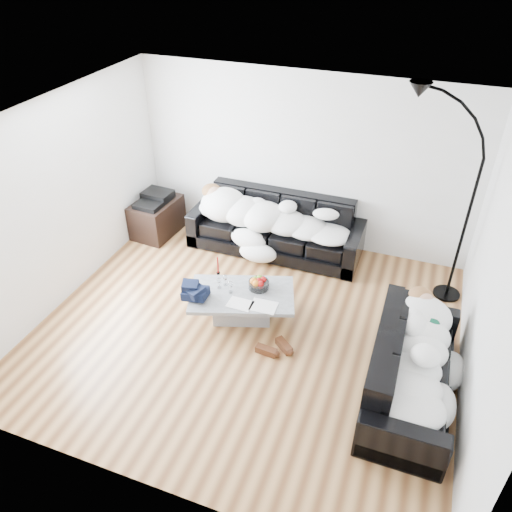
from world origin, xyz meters
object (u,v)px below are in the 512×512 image
(wine_glass_a, at_px, (225,280))
(wine_glass_c, at_px, (231,287))
(sofa_right, at_px, (413,367))
(coffee_table, at_px, (242,305))
(sleeper_back, at_px, (275,214))
(sleeper_right, at_px, (417,351))
(wine_glass_b, at_px, (219,283))
(floor_lamp, at_px, (467,217))
(av_cabinet, at_px, (157,217))
(stereo, at_px, (155,198))
(candle_left, at_px, (218,266))
(candle_right, at_px, (218,267))
(sofa_back, at_px, (276,225))
(shoes, at_px, (275,348))
(fruit_bowl, at_px, (259,283))

(wine_glass_a, xyz_separation_m, wine_glass_c, (0.12, -0.12, 0.01))
(sofa_right, xyz_separation_m, coffee_table, (-2.13, 0.53, -0.21))
(sleeper_back, height_order, sleeper_right, sleeper_back)
(wine_glass_b, height_order, floor_lamp, floor_lamp)
(av_cabinet, distance_m, stereo, 0.35)
(candle_left, relative_size, av_cabinet, 0.32)
(candle_right, bearing_deg, sofa_back, 75.96)
(sofa_right, bearing_deg, candle_left, 72.57)
(wine_glass_c, relative_size, floor_lamp, 0.07)
(wine_glass_a, relative_size, wine_glass_b, 1.03)
(wine_glass_a, relative_size, shoes, 0.36)
(sleeper_right, bearing_deg, stereo, 64.71)
(sofa_back, bearing_deg, fruit_bowl, -79.68)
(fruit_bowl, distance_m, candle_left, 0.61)
(sofa_back, distance_m, sleeper_right, 3.11)
(wine_glass_b, height_order, shoes, wine_glass_b)
(av_cabinet, bearing_deg, wine_glass_a, -32.30)
(sofa_right, distance_m, wine_glass_b, 2.49)
(candle_left, bearing_deg, sleeper_right, -17.43)
(sleeper_back, xyz_separation_m, wine_glass_a, (-0.15, -1.49, -0.19))
(sleeper_right, relative_size, coffee_table, 1.30)
(stereo, xyz_separation_m, floor_lamp, (4.46, -0.05, 0.58))
(wine_glass_b, height_order, candle_left, candle_left)
(stereo, bearing_deg, wine_glass_c, -33.64)
(candle_right, bearing_deg, shoes, -35.00)
(candle_right, bearing_deg, coffee_table, -32.11)
(wine_glass_c, bearing_deg, wine_glass_b, 168.39)
(fruit_bowl, xyz_separation_m, wine_glass_a, (-0.42, -0.09, -0.00))
(candle_right, bearing_deg, wine_glass_a, -46.19)
(floor_lamp, bearing_deg, fruit_bowl, -135.55)
(candle_left, height_order, floor_lamp, floor_lamp)
(wine_glass_c, bearing_deg, floor_lamp, 28.71)
(coffee_table, xyz_separation_m, shoes, (0.59, -0.44, -0.14))
(coffee_table, relative_size, stereo, 2.93)
(sofa_back, height_order, shoes, sofa_back)
(sofa_right, distance_m, coffee_table, 2.20)
(fruit_bowl, height_order, stereo, stereo)
(wine_glass_b, xyz_separation_m, av_cabinet, (-1.72, 1.43, -0.17))
(sofa_right, xyz_separation_m, fruit_bowl, (-1.97, 0.71, 0.06))
(shoes, bearing_deg, wine_glass_a, 164.80)
(sleeper_back, bearing_deg, coffee_table, -86.24)
(coffee_table, relative_size, shoes, 2.98)
(sofa_back, height_order, av_cabinet, sofa_back)
(sleeper_right, relative_size, fruit_bowl, 6.42)
(sleeper_right, relative_size, wine_glass_b, 11.17)
(sleeper_right, xyz_separation_m, wine_glass_b, (-2.43, 0.54, -0.17))
(candle_left, bearing_deg, wine_glass_b, -63.56)
(sofa_back, relative_size, candle_left, 9.90)
(sleeper_back, xyz_separation_m, candle_left, (-0.34, -1.30, -0.13))
(sofa_back, xyz_separation_m, fruit_bowl, (0.26, -1.45, 0.03))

